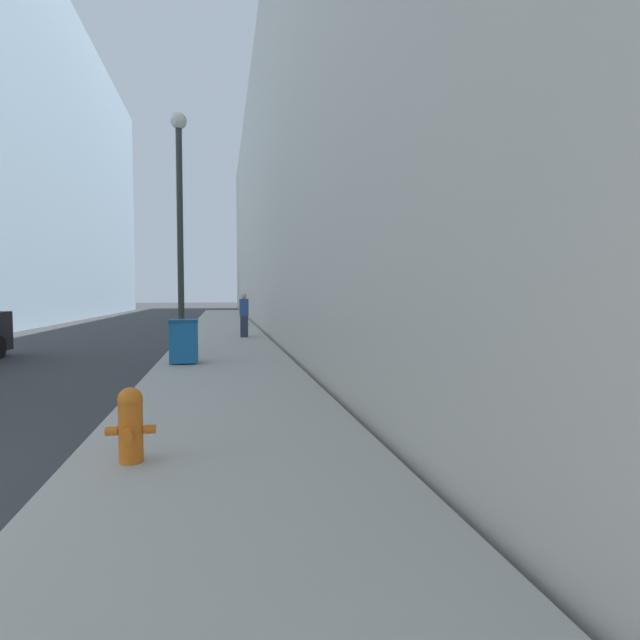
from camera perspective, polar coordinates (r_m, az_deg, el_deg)
sidewalk_right at (r=22.15m, az=-10.91°, el=-1.57°), size 3.32×60.00×0.14m
building_right_stone at (r=31.65m, az=3.49°, el=13.81°), size 12.00×60.00×15.50m
fire_hydrant at (r=5.43m, az=-20.83°, el=-10.94°), size 0.48×0.36×0.76m
trash_bin at (r=12.49m, az=-15.30°, el=-2.31°), size 0.67×0.62×1.07m
lamppost at (r=15.23m, az=-15.72°, el=11.68°), size 0.47×0.47×6.85m
pedestrian_on_sidewalk at (r=19.54m, az=-8.67°, el=0.56°), size 0.35×0.22×1.71m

